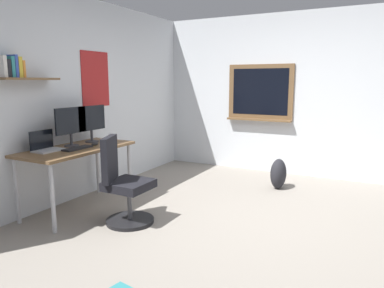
{
  "coord_description": "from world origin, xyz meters",
  "views": [
    {
      "loc": [
        -3.48,
        -1.07,
        1.53
      ],
      "look_at": [
        -0.09,
        0.71,
        0.85
      ],
      "focal_mm": 33.49,
      "sensor_mm": 36.0,
      "label": 1
    }
  ],
  "objects_px": {
    "computer_mouse": "(95,144)",
    "laptop": "(46,146)",
    "monitor_secondary": "(92,121)",
    "office_chair": "(123,186)",
    "keyboard": "(78,148)",
    "coffee_mug": "(112,137)",
    "backpack": "(278,174)",
    "desk": "(77,154)",
    "monitor_primary": "(71,124)"
  },
  "relations": [
    {
      "from": "monitor_primary",
      "to": "keyboard",
      "type": "distance_m",
      "value": 0.34
    },
    {
      "from": "monitor_primary",
      "to": "monitor_secondary",
      "type": "height_order",
      "value": "same"
    },
    {
      "from": "computer_mouse",
      "to": "laptop",
      "type": "bearing_deg",
      "value": 155.34
    },
    {
      "from": "office_chair",
      "to": "laptop",
      "type": "xyz_separation_m",
      "value": [
        -0.23,
        0.88,
        0.41
      ]
    },
    {
      "from": "coffee_mug",
      "to": "backpack",
      "type": "height_order",
      "value": "coffee_mug"
    },
    {
      "from": "desk",
      "to": "monitor_primary",
      "type": "bearing_deg",
      "value": 72.33
    },
    {
      "from": "desk",
      "to": "computer_mouse",
      "type": "bearing_deg",
      "value": -21.4
    },
    {
      "from": "desk",
      "to": "monitor_primary",
      "type": "height_order",
      "value": "monitor_primary"
    },
    {
      "from": "desk",
      "to": "monitor_secondary",
      "type": "height_order",
      "value": "monitor_secondary"
    },
    {
      "from": "monitor_secondary",
      "to": "coffee_mug",
      "type": "distance_m",
      "value": 0.34
    },
    {
      "from": "monitor_primary",
      "to": "computer_mouse",
      "type": "distance_m",
      "value": 0.36
    },
    {
      "from": "backpack",
      "to": "office_chair",
      "type": "bearing_deg",
      "value": 150.17
    },
    {
      "from": "desk",
      "to": "keyboard",
      "type": "bearing_deg",
      "value": -129.54
    },
    {
      "from": "monitor_secondary",
      "to": "office_chair",
      "type": "bearing_deg",
      "value": -118.39
    },
    {
      "from": "monitor_primary",
      "to": "coffee_mug",
      "type": "xyz_separation_m",
      "value": [
        0.55,
        -0.14,
        -0.22
      ]
    },
    {
      "from": "laptop",
      "to": "backpack",
      "type": "bearing_deg",
      "value": -42.06
    },
    {
      "from": "office_chair",
      "to": "keyboard",
      "type": "distance_m",
      "value": 0.74
    },
    {
      "from": "desk",
      "to": "laptop",
      "type": "distance_m",
      "value": 0.37
    },
    {
      "from": "office_chair",
      "to": "backpack",
      "type": "height_order",
      "value": "office_chair"
    },
    {
      "from": "desk",
      "to": "coffee_mug",
      "type": "xyz_separation_m",
      "value": [
        0.58,
        -0.03,
        0.12
      ]
    },
    {
      "from": "keyboard",
      "to": "coffee_mug",
      "type": "relative_size",
      "value": 4.02
    },
    {
      "from": "computer_mouse",
      "to": "coffee_mug",
      "type": "xyz_separation_m",
      "value": [
        0.37,
        0.05,
        0.03
      ]
    },
    {
      "from": "desk",
      "to": "office_chair",
      "type": "xyz_separation_m",
      "value": [
        -0.07,
        -0.73,
        -0.27
      ]
    },
    {
      "from": "monitor_primary",
      "to": "backpack",
      "type": "height_order",
      "value": "monitor_primary"
    },
    {
      "from": "monitor_primary",
      "to": "computer_mouse",
      "type": "bearing_deg",
      "value": -47.02
    },
    {
      "from": "office_chair",
      "to": "backpack",
      "type": "distance_m",
      "value": 2.36
    },
    {
      "from": "desk",
      "to": "office_chair",
      "type": "height_order",
      "value": "office_chair"
    },
    {
      "from": "keyboard",
      "to": "coffee_mug",
      "type": "xyz_separation_m",
      "value": [
        0.65,
        0.05,
        0.04
      ]
    },
    {
      "from": "monitor_primary",
      "to": "office_chair",
      "type": "bearing_deg",
      "value": -97.41
    },
    {
      "from": "monitor_secondary",
      "to": "coffee_mug",
      "type": "relative_size",
      "value": 5.04
    },
    {
      "from": "monitor_secondary",
      "to": "backpack",
      "type": "xyz_separation_m",
      "value": [
        1.59,
        -2.0,
        -0.81
      ]
    },
    {
      "from": "office_chair",
      "to": "monitor_secondary",
      "type": "xyz_separation_m",
      "value": [
        0.45,
        0.83,
        0.62
      ]
    },
    {
      "from": "laptop",
      "to": "backpack",
      "type": "distance_m",
      "value": 3.12
    },
    {
      "from": "monitor_primary",
      "to": "backpack",
      "type": "distance_m",
      "value": 2.9
    },
    {
      "from": "keyboard",
      "to": "coffee_mug",
      "type": "height_order",
      "value": "coffee_mug"
    },
    {
      "from": "desk",
      "to": "laptop",
      "type": "xyz_separation_m",
      "value": [
        -0.31,
        0.16,
        0.13
      ]
    },
    {
      "from": "monitor_primary",
      "to": "keyboard",
      "type": "relative_size",
      "value": 1.25
    },
    {
      "from": "backpack",
      "to": "monitor_secondary",
      "type": "bearing_deg",
      "value": 128.42
    },
    {
      "from": "computer_mouse",
      "to": "monitor_primary",
      "type": "bearing_deg",
      "value": 132.98
    },
    {
      "from": "desk",
      "to": "computer_mouse",
      "type": "distance_m",
      "value": 0.25
    },
    {
      "from": "desk",
      "to": "monitor_secondary",
      "type": "relative_size",
      "value": 2.95
    },
    {
      "from": "laptop",
      "to": "backpack",
      "type": "relative_size",
      "value": 0.72
    },
    {
      "from": "coffee_mug",
      "to": "backpack",
      "type": "relative_size",
      "value": 0.21
    },
    {
      "from": "desk",
      "to": "backpack",
      "type": "distance_m",
      "value": 2.77
    },
    {
      "from": "desk",
      "to": "keyboard",
      "type": "xyz_separation_m",
      "value": [
        -0.07,
        -0.08,
        0.09
      ]
    },
    {
      "from": "monitor_secondary",
      "to": "computer_mouse",
      "type": "distance_m",
      "value": 0.36
    },
    {
      "from": "monitor_primary",
      "to": "coffee_mug",
      "type": "distance_m",
      "value": 0.61
    },
    {
      "from": "monitor_primary",
      "to": "monitor_secondary",
      "type": "relative_size",
      "value": 1.0
    },
    {
      "from": "desk",
      "to": "keyboard",
      "type": "relative_size",
      "value": 3.7
    },
    {
      "from": "coffee_mug",
      "to": "office_chair",
      "type": "bearing_deg",
      "value": -133.53
    }
  ]
}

